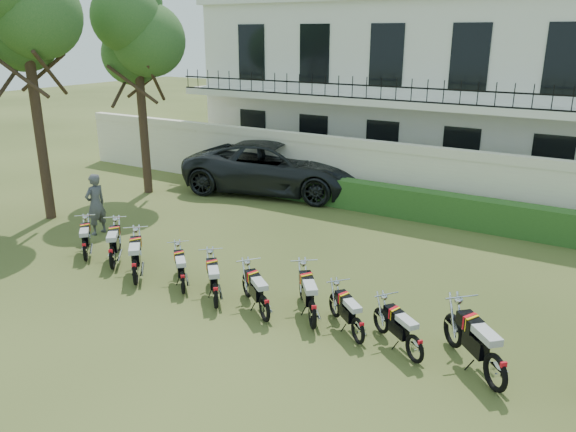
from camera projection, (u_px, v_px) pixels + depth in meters
name	position (u px, v px, depth m)	size (l,w,h in m)	color
ground	(275.00, 295.00, 13.21)	(100.00, 100.00, 0.00)	#38441B
perimeter_wall	(399.00, 176.00, 19.34)	(30.00, 0.35, 2.30)	#EFE8C9
hedge	(418.00, 205.00, 18.41)	(18.00, 0.60, 1.00)	#294D1B
building	(454.00, 87.00, 23.38)	(20.40, 9.60, 7.40)	silver
tree_west_mid	(23.00, 4.00, 16.61)	(3.40, 3.20, 8.82)	#473323
tree_west_near	(137.00, 32.00, 19.86)	(3.40, 3.20, 7.90)	#473323
motorcycle_0	(85.00, 246.00, 14.97)	(1.36, 1.28, 0.97)	black
motorcycle_1	(112.00, 252.00, 14.45)	(1.35, 1.52, 1.06)	black
motorcycle_2	(135.00, 266.00, 13.56)	(1.42, 1.53, 1.08)	black
motorcycle_3	(182.00, 277.00, 13.11)	(1.30, 1.25, 0.94)	black
motorcycle_4	(215.00, 290.00, 12.41)	(1.31, 1.40, 0.99)	black
motorcycle_5	(264.00, 303.00, 11.83)	(1.50, 1.18, 0.99)	black
motorcycle_6	(313.00, 308.00, 11.55)	(1.28, 1.56, 1.05)	black
motorcycle_7	(358.00, 325.00, 11.00)	(1.34, 1.15, 0.92)	black
motorcycle_8	(415.00, 342.00, 10.36)	(1.44, 1.08, 0.94)	black
motorcycle_9	(496.00, 364.00, 9.50)	(1.55, 1.61, 1.16)	black
suv	(276.00, 167.00, 21.49)	(3.20, 6.95, 1.93)	black
inspector	(96.00, 204.00, 16.94)	(0.69, 0.45, 1.88)	#56565B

